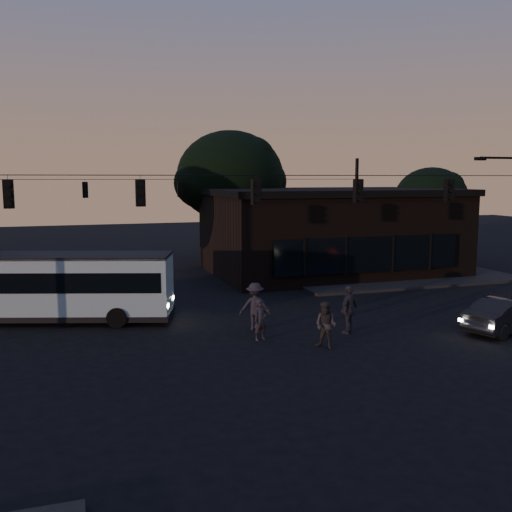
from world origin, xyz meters
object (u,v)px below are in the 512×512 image
object	(u,v)px
car	(507,315)
pedestrian_c	(349,309)
building	(330,231)
bus	(50,284)
pedestrian_a	(260,320)
pedestrian_b	(326,325)
pedestrian_d	(255,306)

from	to	relation	value
car	pedestrian_c	bearing A→B (deg)	56.29
car	building	bearing A→B (deg)	-16.34
car	pedestrian_c	world-z (taller)	pedestrian_c
bus	building	bearing A→B (deg)	42.67
pedestrian_a	pedestrian_c	bearing A→B (deg)	-19.29
bus	pedestrian_c	distance (m)	12.61
bus	car	bearing A→B (deg)	-5.93
pedestrian_a	pedestrian_b	size ratio (longest dim) A/B	0.92
bus	pedestrian_c	bearing A→B (deg)	-9.66
bus	pedestrian_a	xyz separation A→B (m)	(7.60, -5.53, -0.84)
building	pedestrian_a	bearing A→B (deg)	-124.62
pedestrian_c	pedestrian_d	distance (m)	3.74
bus	car	xyz separation A→B (m)	(17.33, -7.48, -0.95)
bus	pedestrian_a	world-z (taller)	bus
bus	car	size ratio (longest dim) A/B	2.56
pedestrian_a	pedestrian_b	xyz separation A→B (m)	(1.90, -1.73, 0.07)
building	pedestrian_b	distance (m)	17.07
pedestrian_c	pedestrian_d	bearing A→B (deg)	-60.50
pedestrian_c	pedestrian_d	size ratio (longest dim) A/B	1.00
car	pedestrian_b	world-z (taller)	pedestrian_b
building	pedestrian_c	bearing A→B (deg)	-112.64
car	pedestrian_a	xyz separation A→B (m)	(-9.72, 1.95, 0.10)
pedestrian_b	bus	bearing A→B (deg)	-164.85
pedestrian_a	pedestrian_d	size ratio (longest dim) A/B	0.81
pedestrian_b	pedestrian_d	world-z (taller)	pedestrian_d
car	pedestrian_a	bearing A→B (deg)	60.90
pedestrian_d	pedestrian_a	bearing A→B (deg)	93.84
building	pedestrian_c	size ratio (longest dim) A/B	8.00
building	car	world-z (taller)	building
bus	pedestrian_d	distance (m)	8.88
bus	pedestrian_b	xyz separation A→B (m)	(9.50, -7.27, -0.78)
car	pedestrian_d	world-z (taller)	pedestrian_d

